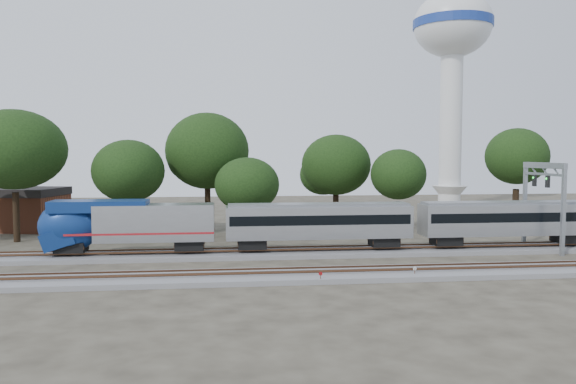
% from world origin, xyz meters
% --- Properties ---
extents(ground, '(160.00, 160.00, 0.00)m').
position_xyz_m(ground, '(0.00, 0.00, 0.00)').
color(ground, '#383328').
rests_on(ground, ground).
extents(track_far, '(160.00, 5.00, 0.73)m').
position_xyz_m(track_far, '(0.00, 6.00, 0.21)').
color(track_far, slate).
rests_on(track_far, ground).
extents(track_near, '(160.00, 5.00, 0.73)m').
position_xyz_m(track_near, '(0.00, -4.00, 0.21)').
color(track_near, slate).
rests_on(track_near, ground).
extents(train, '(92.94, 3.21, 4.73)m').
position_xyz_m(train, '(22.60, 6.00, 3.28)').
color(train, '#B4B7BB').
rests_on(train, ground).
extents(switch_stand_red, '(0.29, 0.08, 0.92)m').
position_xyz_m(switch_stand_red, '(1.23, -6.18, 0.59)').
color(switch_stand_red, '#512D19').
rests_on(switch_stand_red, ground).
extents(switch_stand_white, '(0.30, 0.08, 0.95)m').
position_xyz_m(switch_stand_white, '(8.86, -5.28, 0.60)').
color(switch_stand_white, '#512D19').
rests_on(switch_stand_white, ground).
extents(switch_lever, '(0.50, 0.30, 0.30)m').
position_xyz_m(switch_lever, '(7.69, -5.69, 0.15)').
color(switch_lever, '#512D19').
rests_on(switch_lever, ground).
extents(water_tower, '(13.87, 13.87, 38.40)m').
position_xyz_m(water_tower, '(34.47, 49.88, 28.45)').
color(water_tower, silver).
rests_on(water_tower, ground).
extents(signal_gantry, '(0.62, 7.30, 8.87)m').
position_xyz_m(signal_gantry, '(26.09, 6.00, 6.47)').
color(signal_gantry, gray).
rests_on(signal_gantry, ground).
extents(brick_building, '(12.55, 10.02, 5.37)m').
position_xyz_m(brick_building, '(-32.46, 27.80, 2.70)').
color(brick_building, brown).
rests_on(brick_building, ground).
extents(tree_1, '(10.37, 10.37, 14.62)m').
position_xyz_m(tree_1, '(-28.79, 17.36, 10.19)').
color(tree_1, black).
rests_on(tree_1, ground).
extents(tree_2, '(7.90, 7.90, 11.14)m').
position_xyz_m(tree_2, '(-16.80, 18.60, 7.75)').
color(tree_2, black).
rests_on(tree_2, ground).
extents(tree_3, '(10.24, 10.24, 14.44)m').
position_xyz_m(tree_3, '(-8.00, 22.93, 10.06)').
color(tree_3, black).
rests_on(tree_3, ground).
extents(tree_4, '(6.34, 6.34, 8.94)m').
position_xyz_m(tree_4, '(-3.36, 16.30, 6.21)').
color(tree_4, black).
rests_on(tree_4, ground).
extents(tree_5, '(8.39, 8.39, 11.83)m').
position_xyz_m(tree_5, '(8.78, 25.80, 8.24)').
color(tree_5, black).
rests_on(tree_5, ground).
extents(tree_6, '(7.33, 7.33, 10.33)m').
position_xyz_m(tree_6, '(15.25, 19.39, 7.19)').
color(tree_6, black).
rests_on(tree_6, ground).
extents(tree_7, '(9.54, 9.54, 13.44)m').
position_xyz_m(tree_7, '(32.48, 23.01, 9.37)').
color(tree_7, black).
rests_on(tree_7, ground).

